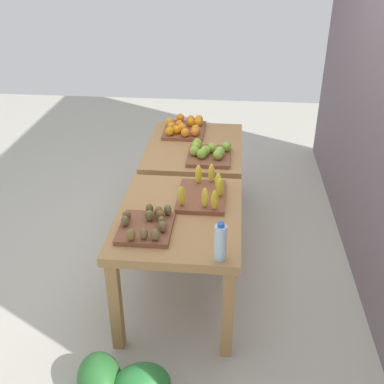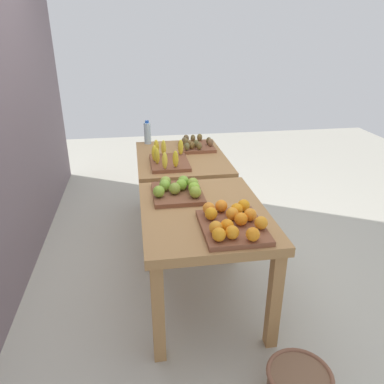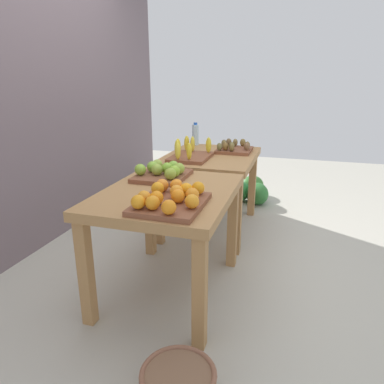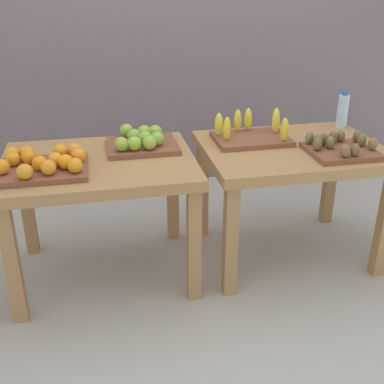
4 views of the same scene
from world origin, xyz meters
TOP-DOWN VIEW (x-y plane):
  - ground_plane at (0.00, 0.00)m, footprint 8.00×8.00m
  - display_table_left at (-0.56, 0.00)m, footprint 1.04×0.80m
  - display_table_right at (0.56, 0.00)m, footprint 1.04×0.80m
  - orange_bin at (-0.83, -0.12)m, footprint 0.46×0.37m
  - apple_bin at (-0.31, 0.13)m, footprint 0.40×0.35m
  - banana_crate at (0.36, 0.14)m, footprint 0.44×0.32m
  - kiwi_bin at (0.77, -0.17)m, footprint 0.37×0.32m
  - water_bottle at (1.01, 0.28)m, footprint 0.07×0.07m
  - wicker_basket at (-1.40, -0.35)m, footprint 0.34×0.34m

SIDE VIEW (x-z plane):
  - ground_plane at x=0.00m, z-range 0.00..0.00m
  - wicker_basket at x=-1.40m, z-range 0.01..0.19m
  - display_table_left at x=-0.56m, z-range 0.26..0.98m
  - display_table_right at x=0.56m, z-range 0.26..0.98m
  - kiwi_bin at x=0.77m, z-range 0.71..0.81m
  - banana_crate at x=0.36m, z-range 0.68..0.85m
  - apple_bin at x=-0.31m, z-range 0.72..0.83m
  - orange_bin at x=-0.83m, z-range 0.72..0.82m
  - water_bottle at x=1.01m, z-range 0.72..0.95m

